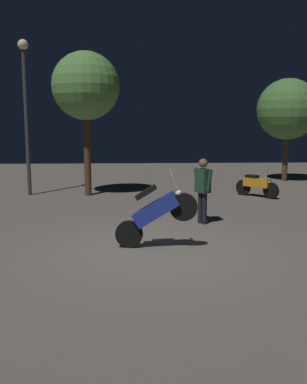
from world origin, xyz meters
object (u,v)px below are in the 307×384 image
object	(u,v)px
motorcycle_orange_parked_left	(257,185)
person_rider_beside	(203,185)
motorcycle_blue_foreground	(156,212)
streetlamp_near	(26,99)

from	to	relation	value
motorcycle_orange_parked_left	person_rider_beside	size ratio (longest dim) A/B	0.78
motorcycle_orange_parked_left	person_rider_beside	xyz separation A→B (m)	(-2.58, -3.96, 0.55)
motorcycle_blue_foreground	person_rider_beside	xyz separation A→B (m)	(1.30, 2.12, 0.24)
motorcycle_orange_parked_left	person_rider_beside	world-z (taller)	person_rider_beside
motorcycle_blue_foreground	person_rider_beside	distance (m)	2.50
person_rider_beside	streetlamp_near	distance (m)	7.67
motorcycle_orange_parked_left	streetlamp_near	size ratio (longest dim) A/B	0.24
streetlamp_near	person_rider_beside	bearing A→B (deg)	-41.21
motorcycle_blue_foreground	streetlamp_near	size ratio (longest dim) A/B	0.31
motorcycle_orange_parked_left	streetlamp_near	bearing A→B (deg)	-138.55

